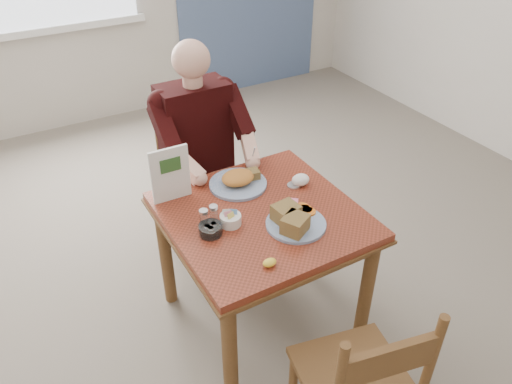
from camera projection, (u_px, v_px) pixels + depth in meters
floor at (261, 317)px, 2.85m from camera, size 6.00×6.00×0.00m
lemon_wedge at (270, 263)px, 2.11m from camera, size 0.07×0.06×0.03m
napkin at (301, 180)px, 2.61m from camera, size 0.11×0.09×0.06m
metal_dish at (294, 185)px, 2.61m from camera, size 0.09×0.09×0.01m
table at (262, 230)px, 2.49m from camera, size 0.92×0.92×0.75m
chair_far at (198, 181)px, 3.15m from camera, size 0.42×0.42×0.95m
diner at (201, 141)px, 2.90m from camera, size 0.53×0.56×1.39m
near_plate at (293, 220)px, 2.32m from camera, size 0.37×0.37×0.09m
far_plate at (239, 180)px, 2.61m from camera, size 0.35×0.35×0.08m
caddy at (231, 220)px, 2.33m from camera, size 0.13×0.13×0.08m
shakers at (209, 216)px, 2.33m from camera, size 0.10×0.05×0.09m
creamer at (211, 229)px, 2.28m from camera, size 0.14×0.14×0.05m
menu at (170, 174)px, 2.44m from camera, size 0.20×0.02×0.29m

